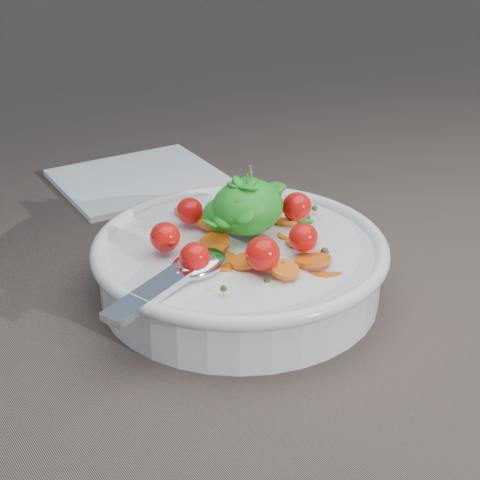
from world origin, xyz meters
TOP-DOWN VIEW (x-y plane):
  - ground at (0.00, 0.00)m, footprint 6.00×6.00m
  - bowl at (-0.00, -0.02)m, footprint 0.27×0.25m
  - napkin at (0.04, 0.25)m, footprint 0.19×0.17m

SIDE VIEW (x-z plane):
  - ground at x=0.00m, z-range 0.00..0.00m
  - napkin at x=0.04m, z-range 0.00..0.01m
  - bowl at x=0.00m, z-range -0.02..0.08m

